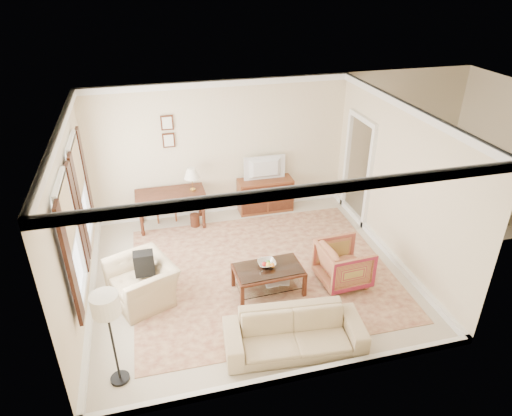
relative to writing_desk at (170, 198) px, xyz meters
name	(u,v)px	position (x,y,z in m)	size (l,w,h in m)	color
room_shell	(248,143)	(1.18, -2.05, 1.81)	(5.51, 5.01, 2.91)	beige
annex_bedroom	(435,199)	(5.67, -0.90, -0.32)	(3.00, 2.70, 2.90)	beige
window_front	(71,241)	(-1.52, -2.75, 0.89)	(0.12, 1.56, 1.80)	#CCB284
window_rear	(80,191)	(-1.52, -1.15, 0.89)	(0.12, 1.56, 1.80)	#CCB284
doorway	(357,171)	(3.89, -0.55, 0.41)	(0.10, 1.12, 2.25)	white
rug	(262,271)	(1.41, -2.06, -0.66)	(4.53, 3.88, 0.01)	maroon
writing_desk	(170,198)	(0.00, 0.00, 0.00)	(1.42, 0.71, 0.77)	#4B2315
desk_chair	(165,197)	(-0.11, 0.35, -0.14)	(0.45, 0.45, 1.05)	brown
desk_lamp	(192,179)	(0.47, 0.00, 0.36)	(0.32, 0.32, 0.50)	silver
framed_prints	(168,131)	(0.10, 0.42, 1.28)	(0.25, 0.04, 0.68)	#4B2315
sideboard	(265,195)	(2.09, 0.19, -0.29)	(1.20, 0.46, 0.74)	brown
tv	(266,162)	(2.09, 0.17, 0.51)	(0.87, 0.50, 0.11)	black
coffee_table	(268,273)	(1.36, -2.62, -0.29)	(1.16, 0.71, 0.48)	#4B2315
fruit_bowl	(267,263)	(1.36, -2.54, -0.13)	(0.42, 0.42, 0.10)	silver
book_a	(265,283)	(1.30, -2.62, -0.48)	(0.28, 0.04, 0.38)	brown
book_b	(278,279)	(1.54, -2.59, -0.48)	(0.28, 0.03, 0.38)	brown
striped_armchair	(344,262)	(2.69, -2.70, -0.25)	(0.81, 0.76, 0.83)	maroon
club_armchair	(142,276)	(-0.68, -2.30, -0.20)	(1.06, 0.69, 0.93)	tan
backpack	(144,261)	(-0.62, -2.25, 0.05)	(0.32, 0.22, 0.40)	black
sofa	(295,328)	(1.37, -3.97, -0.27)	(1.99, 0.58, 0.78)	tan
floor_lamp	(107,311)	(-1.07, -3.93, 0.53)	(0.35, 0.35, 1.44)	black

